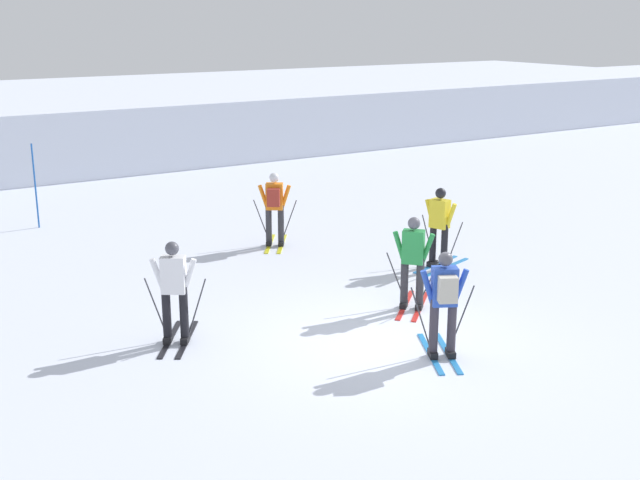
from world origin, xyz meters
The scene contains 8 objects.
ground_plane centered at (0.00, 0.00, 0.00)m, with size 120.00×120.00×0.00m, color silver.
far_snow_ridge centered at (0.00, 18.79, 1.10)m, with size 80.00×6.18×2.21m, color silver.
skier_orange centered at (1.22, 5.93, 0.95)m, with size 1.22×1.53×1.71m.
skier_green centered at (1.31, 1.02, 0.92)m, with size 1.43×1.36×1.71m.
skier_yellow centered at (3.33, 2.68, 0.92)m, with size 1.64×0.96×1.71m.
skier_white centered at (-2.91, 1.79, 0.92)m, with size 1.20×1.54×1.71m.
skier_blue centered at (0.34, -0.96, 0.96)m, with size 1.06×1.59×1.71m.
trail_marker_pole centered at (-2.94, 10.56, 1.06)m, with size 0.04×0.04×2.11m, color #1E56AD.
Camera 1 is at (-7.47, -9.83, 5.15)m, focal length 45.73 mm.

